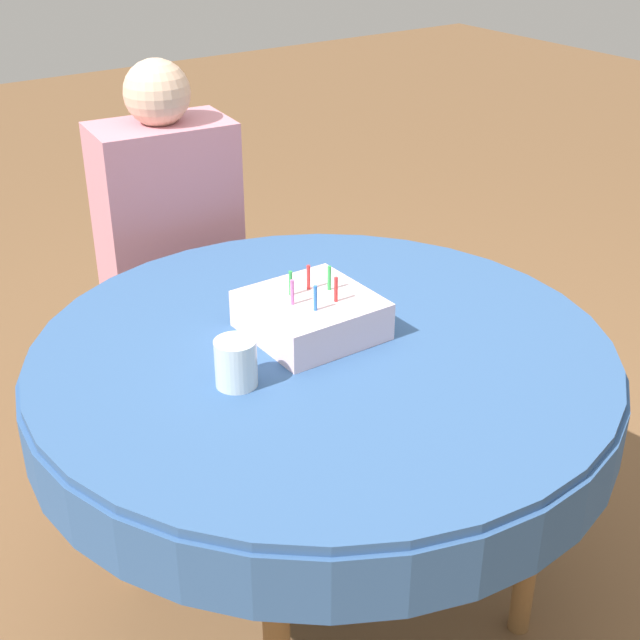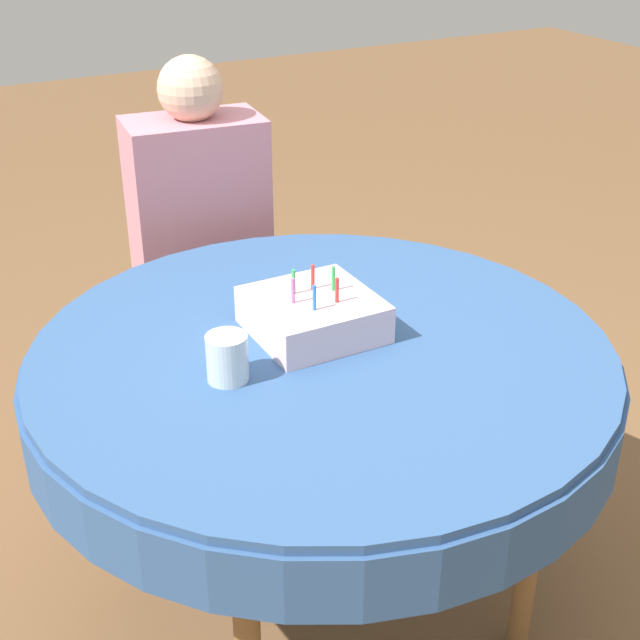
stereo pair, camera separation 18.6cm
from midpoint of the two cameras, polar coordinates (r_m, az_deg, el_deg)
The scene contains 6 objects.
ground_plane at distance 2.32m, azimuth -2.27°, elevation -17.60°, with size 12.00×12.00×0.00m, color brown.
dining_table at distance 1.91m, azimuth -2.63°, elevation -3.90°, with size 1.25×1.25×0.73m.
chair at distance 2.72m, azimuth -11.83°, elevation 2.73°, with size 0.41×0.41×0.98m.
person at distance 2.57m, azimuth -11.60°, elevation 5.69°, with size 0.40×0.35×1.17m.
birthday_cake at distance 1.90m, azimuth -3.39°, elevation 0.25°, with size 0.25×0.25×0.14m.
drinking_glass at distance 1.73m, azimuth -8.49°, elevation -2.82°, with size 0.08×0.08×0.10m.
Camera 1 is at (-0.93, -1.33, 1.65)m, focal length 50.00 mm.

